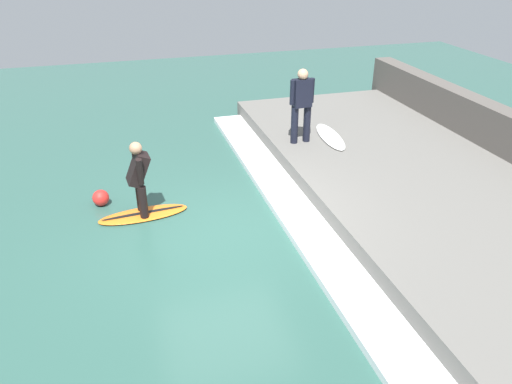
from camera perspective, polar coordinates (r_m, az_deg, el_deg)
name	(u,v)px	position (r m, az deg, el deg)	size (l,w,h in m)	color
ground_plane	(223,232)	(8.85, -3.83, -4.54)	(28.00, 28.00, 0.00)	#2D564C
concrete_ledge	(423,192)	(10.23, 18.57, 0.03)	(4.40, 11.98, 0.42)	#66635E
wave_foam_crest	(299,217)	(9.17, 4.91, -2.86)	(0.75, 11.38, 0.13)	white
surfboard_riding	(144,214)	(9.52, -12.73, -2.49)	(1.69, 0.69, 0.07)	orange
surfer_riding	(139,175)	(9.15, -13.25, 1.90)	(0.47, 0.64, 1.41)	black
surfer_waiting_near	(302,102)	(11.23, 5.24, 10.21)	(0.57, 0.29, 1.67)	black
surfboard_waiting_near	(330,136)	(11.86, 8.48, 6.31)	(0.66, 1.78, 0.06)	white
marker_buoy	(101,198)	(10.04, -17.32, -0.63)	(0.32, 0.32, 0.32)	red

